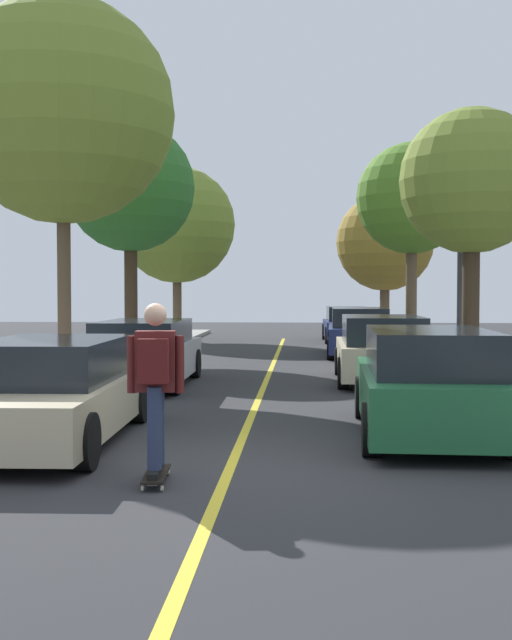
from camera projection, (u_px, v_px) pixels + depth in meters
name	position (u px, v px, depth m)	size (l,w,h in m)	color
ground	(231.00, 467.00, 8.80)	(80.00, 80.00, 0.00)	#2D2D30
center_line	(253.00, 412.00, 12.79)	(0.12, 39.20, 0.01)	gold
parked_car_left_nearest	(49.00, 392.00, 10.23)	(2.07, 4.60, 1.32)	#BCAD89
parked_car_left_near	(144.00, 353.00, 16.33)	(1.95, 4.43, 1.35)	#B7B7BC
parked_car_right_nearest	(428.00, 383.00, 10.61)	(1.98, 4.31, 1.45)	#1E5B33
parked_car_right_near	(382.00, 349.00, 16.90)	(1.99, 4.12, 1.42)	#BCAD89
parked_car_right_far	(359.00, 332.00, 23.76)	(2.04, 4.54, 1.45)	navy
parked_car_right_farthest	(347.00, 325.00, 30.38)	(1.85, 4.06, 1.35)	navy
street_tree_left_nearest	(63.00, 112.00, 16.36)	(4.65, 4.65, 7.85)	brown
street_tree_left_near	(130.00, 188.00, 22.77)	(3.72, 3.72, 6.66)	#3D2D1E
street_tree_left_far	(177.00, 225.00, 31.15)	(4.59, 4.59, 6.71)	brown
street_tree_right_nearest	(472.00, 183.00, 15.88)	(2.91, 2.91, 5.47)	#3D2D1E
street_tree_right_near	(412.00, 199.00, 24.67)	(3.47, 3.47, 6.43)	brown
street_tree_right_far	(385.00, 243.00, 32.81)	(4.03, 4.03, 5.84)	brown
streetlamp	(460.00, 248.00, 17.33)	(0.36, 0.24, 4.74)	#38383D
skateboard	(156.00, 474.00, 8.07)	(0.28, 0.85, 0.10)	black
skateboarder	(155.00, 377.00, 8.00)	(0.59, 0.71, 1.73)	black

